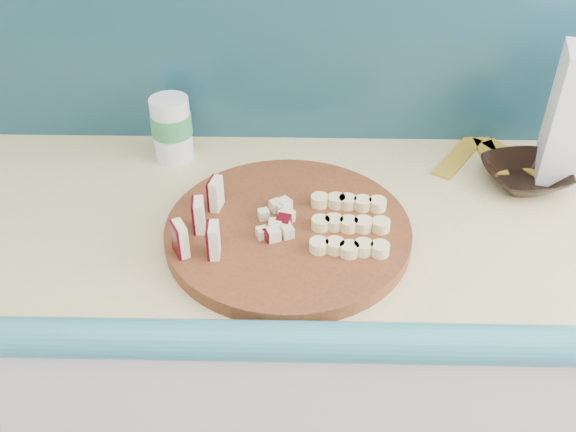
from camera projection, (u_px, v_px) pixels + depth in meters
The scene contains 9 objects.
kitchen_counter at pixel (364, 378), 1.43m from camera, with size 2.20×0.63×0.91m.
backsplash at pixel (379, 23), 1.23m from camera, with size 2.20×0.02×0.50m, color teal.
cutting_board at pixel (288, 231), 1.10m from camera, with size 0.42×0.42×0.03m, color #4A250F.
apple_wedges at pixel (202, 221), 1.05m from camera, with size 0.07×0.16×0.06m.
apple_chunks at pixel (272, 220), 1.09m from camera, with size 0.06×0.06×0.02m.
banana_slices at pixel (349, 224), 1.08m from camera, with size 0.14×0.16×0.02m.
brown_bowl at pixel (525, 175), 1.23m from camera, with size 0.16×0.16×0.04m, color black.
canister at pixel (172, 128), 1.27m from camera, with size 0.08×0.08×0.13m.
banana_peel at pixel (488, 156), 1.31m from camera, with size 0.24×0.20×0.01m.
Camera 1 is at (-0.05, 0.58, 1.61)m, focal length 40.00 mm.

